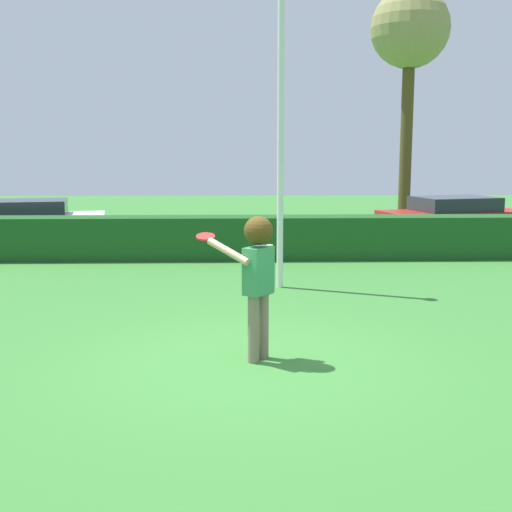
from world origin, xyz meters
The scene contains 8 objects.
ground_plane centered at (0.00, 0.00, 0.00)m, with size 60.00×60.00×0.00m, color #387A32.
person centered at (0.15, 0.06, 1.16)m, with size 0.84×0.47×1.80m.
frisbee centered at (-0.50, 0.42, 1.50)m, with size 0.24×0.24×0.08m.
lamppost centered at (0.71, 4.47, 3.26)m, with size 0.24×0.24×5.88m.
hedge_row centered at (0.00, 7.84, 0.51)m, with size 21.55×0.90×1.01m, color #1B4E1E.
parked_car_white centered at (-5.81, 10.05, 0.69)m, with size 4.45×2.48×1.25m.
parked_car_red centered at (6.14, 10.95, 0.69)m, with size 4.49×2.68×1.25m.
bare_elm_tree centered at (5.57, 14.49, 6.32)m, with size 2.58×2.58×7.79m.
Camera 1 is at (-0.10, -7.87, 2.58)m, focal length 46.59 mm.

